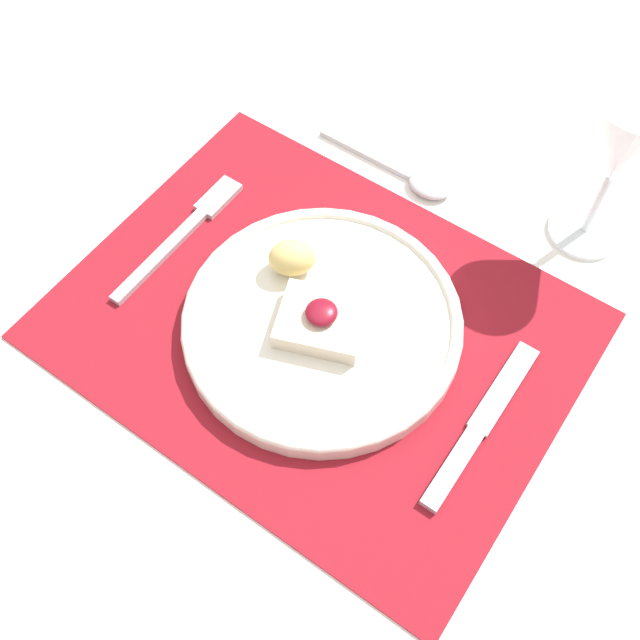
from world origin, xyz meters
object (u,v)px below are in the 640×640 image
(wine_glass_near, at_px, (626,146))
(dinner_plate, at_px, (319,323))
(spoon, at_px, (418,178))
(knife, at_px, (474,434))
(fork, at_px, (186,229))

(wine_glass_near, bearing_deg, dinner_plate, -121.45)
(dinner_plate, xyz_separation_m, wine_glass_near, (0.15, 0.25, 0.11))
(dinner_plate, xyz_separation_m, spoon, (-0.02, 0.21, -0.01))
(dinner_plate, relative_size, knife, 1.42)
(spoon, bearing_deg, wine_glass_near, 10.10)
(knife, xyz_separation_m, wine_glass_near, (-0.02, 0.26, 0.12))
(fork, bearing_deg, knife, -5.59)
(knife, bearing_deg, spoon, 133.09)
(dinner_plate, relative_size, spoon, 1.54)
(dinner_plate, height_order, spoon, dinner_plate)
(fork, height_order, spoon, spoon)
(dinner_plate, height_order, fork, dinner_plate)
(knife, bearing_deg, wine_glass_near, 96.11)
(fork, relative_size, knife, 1.00)
(dinner_plate, height_order, knife, dinner_plate)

